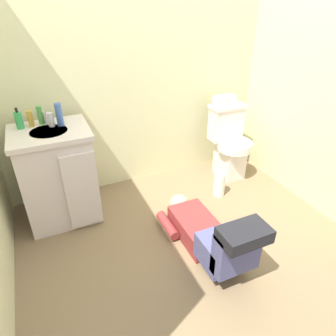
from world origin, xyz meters
The scene contains 13 objects.
ground_plane centered at (0.00, 0.00, -0.02)m, with size 3.05×3.12×0.04m, color #80684A.
wall_back centered at (0.00, 1.10, 1.20)m, with size 2.71×0.08×2.40m, color beige.
toilet centered at (0.88, 0.75, 0.37)m, with size 0.36×0.46×0.75m.
vanity_cabinet centered at (-0.84, 0.72, 0.42)m, with size 0.60×0.53×0.82m.
faucet centered at (-0.84, 0.87, 0.87)m, with size 0.02×0.02×0.10m, color silver.
person_plumber centered at (0.09, -0.18, 0.18)m, with size 0.39×1.06×0.52m.
tissue_box centered at (0.83, 0.84, 0.80)m, with size 0.22×0.11×0.10m, color silver.
soap_dispenser centered at (-1.03, 0.85, 0.89)m, with size 0.06×0.06×0.17m.
bottle_amber centered at (-0.95, 0.86, 0.88)m, with size 0.04×0.04×0.13m, color gold.
bottle_green centered at (-0.88, 0.88, 0.89)m, with size 0.04×0.04×0.15m, color #51A34A.
bottle_white centered at (-0.81, 0.80, 0.88)m, with size 0.05×0.05×0.11m, color white.
bottle_blue centered at (-0.74, 0.78, 0.91)m, with size 0.05×0.05×0.18m, color #4466B3.
paper_towel_roll centered at (0.58, 0.43, 0.12)m, with size 0.11×0.11×0.24m, color white.
Camera 1 is at (-0.88, -1.60, 1.73)m, focal length 32.17 mm.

